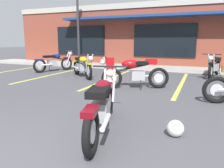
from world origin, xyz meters
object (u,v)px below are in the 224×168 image
object	(u,v)px
helmet_on_pavement	(175,128)
parking_lot_lamp_post	(76,2)
motorcycle_blue_standard	(215,66)
motorcycle_foreground_classic	(102,104)
motorcycle_black_cruiser	(82,66)
motorcycle_green_cafe_racer	(132,71)
motorcycle_silver_naked	(54,62)

from	to	relation	value
helmet_on_pavement	parking_lot_lamp_post	size ratio (longest dim) A/B	0.05
motorcycle_blue_standard	motorcycle_foreground_classic	bearing A→B (deg)	-105.85
motorcycle_black_cruiser	motorcycle_green_cafe_racer	xyz separation A→B (m)	(2.46, -1.28, 0.07)
motorcycle_silver_naked	motorcycle_blue_standard	bearing A→B (deg)	8.31
motorcycle_silver_naked	motorcycle_blue_standard	distance (m)	7.12
motorcycle_blue_standard	parking_lot_lamp_post	xyz separation A→B (m)	(-6.62, 0.47, 2.90)
motorcycle_black_cruiser	motorcycle_silver_naked	world-z (taller)	same
motorcycle_black_cruiser	helmet_on_pavement	bearing A→B (deg)	-46.54
motorcycle_blue_standard	parking_lot_lamp_post	world-z (taller)	parking_lot_lamp_post
motorcycle_silver_naked	motorcycle_green_cafe_racer	xyz separation A→B (m)	(4.59, -2.32, 0.07)
motorcycle_black_cruiser	parking_lot_lamp_post	bearing A→B (deg)	124.01
motorcycle_foreground_classic	motorcycle_black_cruiser	xyz separation A→B (m)	(-3.01, 4.63, 0.00)
motorcycle_foreground_classic	helmet_on_pavement	xyz separation A→B (m)	(1.10, 0.28, -0.33)
motorcycle_blue_standard	helmet_on_pavement	bearing A→B (deg)	-97.07
motorcycle_blue_standard	motorcycle_green_cafe_racer	world-z (taller)	same
motorcycle_foreground_classic	motorcycle_green_cafe_racer	world-z (taller)	same
motorcycle_foreground_classic	motorcycle_green_cafe_racer	size ratio (longest dim) A/B	1.05
motorcycle_foreground_classic	motorcycle_silver_naked	xyz separation A→B (m)	(-5.15, 5.66, 0.00)
motorcycle_green_cafe_racer	helmet_on_pavement	size ratio (longest dim) A/B	7.60
motorcycle_silver_naked	motorcycle_green_cafe_racer	world-z (taller)	same
motorcycle_silver_naked	helmet_on_pavement	size ratio (longest dim) A/B	7.65
motorcycle_foreground_classic	motorcycle_blue_standard	size ratio (longest dim) A/B	0.99
helmet_on_pavement	motorcycle_foreground_classic	bearing A→B (deg)	-165.77
motorcycle_foreground_classic	helmet_on_pavement	distance (m)	1.19
motorcycle_black_cruiser	motorcycle_silver_naked	xyz separation A→B (m)	(-2.13, 1.04, 0.00)
motorcycle_foreground_classic	motorcycle_blue_standard	bearing A→B (deg)	74.15
motorcycle_black_cruiser	parking_lot_lamp_post	world-z (taller)	parking_lot_lamp_post
motorcycle_green_cafe_racer	helmet_on_pavement	bearing A→B (deg)	-61.58
motorcycle_foreground_classic	motorcycle_silver_naked	bearing A→B (deg)	132.27
motorcycle_foreground_classic	parking_lot_lamp_post	distance (m)	9.05
motorcycle_blue_standard	motorcycle_green_cafe_racer	bearing A→B (deg)	-126.22
motorcycle_blue_standard	helmet_on_pavement	size ratio (longest dim) A/B	8.02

